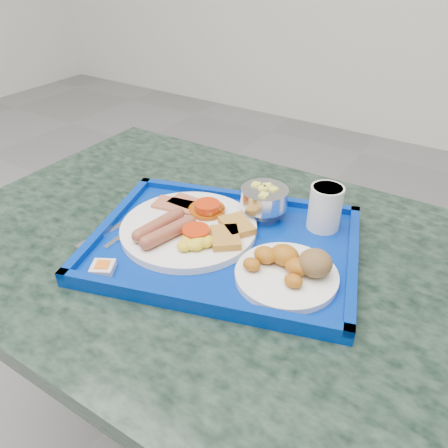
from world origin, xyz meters
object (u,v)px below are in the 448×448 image
(bread_plate, at_px, (291,269))
(fruit_bowl, at_px, (264,198))
(tray, at_px, (224,245))
(juice_cup, at_px, (325,206))
(main_plate, at_px, (191,227))
(table, at_px, (223,315))

(bread_plate, xyz_separation_m, fruit_bowl, (-0.13, 0.14, 0.02))
(tray, distance_m, bread_plate, 0.15)
(tray, distance_m, juice_cup, 0.20)
(main_plate, distance_m, fruit_bowl, 0.15)
(tray, relative_size, juice_cup, 6.43)
(tray, bearing_deg, table, 142.86)
(table, xyz_separation_m, tray, (0.01, -0.00, 0.19))
(tray, distance_m, main_plate, 0.07)
(bread_plate, bearing_deg, fruit_bowl, 132.01)
(tray, xyz_separation_m, bread_plate, (0.14, -0.02, 0.02))
(table, distance_m, tray, 0.19)
(juice_cup, bearing_deg, main_plate, -141.93)
(tray, xyz_separation_m, juice_cup, (0.13, 0.15, 0.05))
(table, distance_m, bread_plate, 0.26)
(table, xyz_separation_m, fruit_bowl, (0.02, 0.11, 0.24))
(tray, height_order, main_plate, main_plate)
(table, xyz_separation_m, juice_cup, (0.14, 0.14, 0.24))
(bread_plate, bearing_deg, tray, 170.94)
(tray, height_order, bread_plate, bread_plate)
(juice_cup, bearing_deg, fruit_bowl, -165.71)
(bread_plate, bearing_deg, juice_cup, 94.15)
(fruit_bowl, bearing_deg, table, -102.13)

